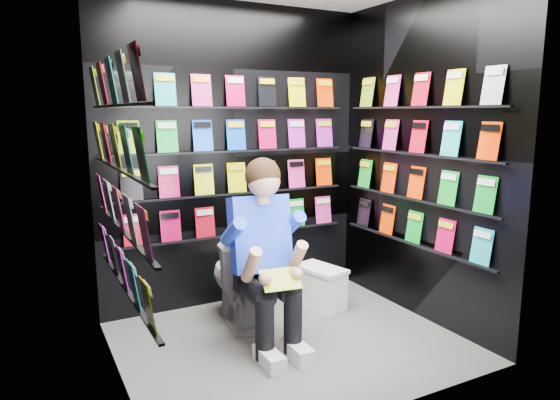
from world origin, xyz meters
TOP-DOWN VIEW (x-y plane):
  - floor at (0.00, 0.00)m, footprint 2.40×2.40m
  - wall_back at (0.00, 1.00)m, footprint 2.40×0.04m
  - wall_front at (0.00, -1.00)m, footprint 2.40×0.04m
  - wall_left at (-1.20, 0.00)m, footprint 0.04×2.00m
  - wall_right at (1.20, 0.00)m, footprint 0.04×2.00m
  - comics_back at (0.00, 0.97)m, footprint 2.10×0.06m
  - comics_left at (-1.17, 0.00)m, footprint 0.06×1.70m
  - comics_right at (1.17, 0.00)m, footprint 0.06×1.70m
  - toilet at (-0.18, 0.52)m, footprint 0.52×0.80m
  - longbox at (0.57, 0.48)m, footprint 0.33×0.48m
  - longbox_lid at (0.57, 0.48)m, footprint 0.36×0.50m
  - reader at (-0.18, 0.14)m, footprint 0.68×0.90m
  - held_comic at (-0.18, -0.21)m, footprint 0.29×0.19m

SIDE VIEW (x-z plane):
  - floor at x=0.00m, z-range 0.00..0.00m
  - longbox at x=0.57m, z-range 0.00..0.33m
  - longbox_lid at x=0.57m, z-range 0.33..0.36m
  - toilet at x=-0.18m, z-range 0.00..0.73m
  - held_comic at x=-0.18m, z-range 0.52..0.64m
  - reader at x=-0.18m, z-range 0.04..1.56m
  - wall_back at x=0.00m, z-range 0.00..2.60m
  - wall_front at x=0.00m, z-range 0.00..2.60m
  - wall_left at x=-1.20m, z-range 0.00..2.60m
  - wall_right at x=1.20m, z-range 0.00..2.60m
  - comics_back at x=0.00m, z-range 0.62..1.99m
  - comics_left at x=-1.17m, z-range 0.62..1.99m
  - comics_right at x=1.17m, z-range 0.62..1.99m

